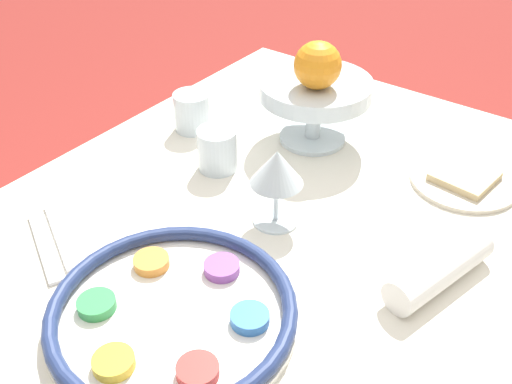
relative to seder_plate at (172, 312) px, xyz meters
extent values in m
cylinder|color=white|center=(0.00, 0.00, -0.01)|extent=(0.32, 0.32, 0.01)
torus|color=navy|center=(0.00, 0.00, 0.00)|extent=(0.32, 0.32, 0.02)
cylinder|color=#844299|center=(0.10, 0.00, 0.00)|extent=(0.05, 0.05, 0.01)
cylinder|color=orange|center=(0.05, 0.08, 0.00)|extent=(0.05, 0.05, 0.01)
cylinder|color=#33934C|center=(-0.05, 0.08, 0.00)|extent=(0.05, 0.05, 0.01)
cylinder|color=gold|center=(-0.10, 0.00, 0.00)|extent=(0.05, 0.05, 0.01)
cylinder|color=red|center=(-0.05, -0.08, 0.00)|extent=(0.05, 0.05, 0.01)
cylinder|color=#2D6BB7|center=(0.05, -0.08, 0.00)|extent=(0.05, 0.05, 0.01)
cylinder|color=silver|center=(0.24, 0.01, -0.01)|extent=(0.07, 0.07, 0.00)
cylinder|color=silver|center=(0.24, 0.01, 0.02)|extent=(0.01, 0.01, 0.07)
cone|color=silver|center=(0.24, 0.01, 0.08)|extent=(0.08, 0.08, 0.06)
cylinder|color=silver|center=(0.48, 0.10, -0.01)|extent=(0.12, 0.12, 0.01)
cylinder|color=silver|center=(0.48, 0.10, 0.03)|extent=(0.03, 0.03, 0.08)
cylinder|color=silver|center=(0.48, 0.10, 0.09)|extent=(0.20, 0.20, 0.03)
sphere|color=orange|center=(0.46, 0.08, 0.15)|extent=(0.08, 0.08, 0.08)
cylinder|color=beige|center=(0.51, -0.18, -0.01)|extent=(0.18, 0.18, 0.01)
cube|color=#D1B784|center=(0.51, -0.18, 0.00)|extent=(0.10, 0.10, 0.01)
cylinder|color=white|center=(0.26, -0.24, 0.01)|extent=(0.19, 0.09, 0.05)
cylinder|color=silver|center=(0.30, 0.18, 0.02)|extent=(0.07, 0.07, 0.07)
cylinder|color=silver|center=(0.38, 0.30, 0.02)|extent=(0.07, 0.07, 0.07)
cube|color=silver|center=(-0.01, 0.24, -0.01)|extent=(0.09, 0.16, 0.01)
cube|color=silver|center=(0.02, 0.24, -0.01)|extent=(0.09, 0.16, 0.01)
camera|label=1|loc=(-0.35, -0.39, 0.56)|focal=42.00mm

